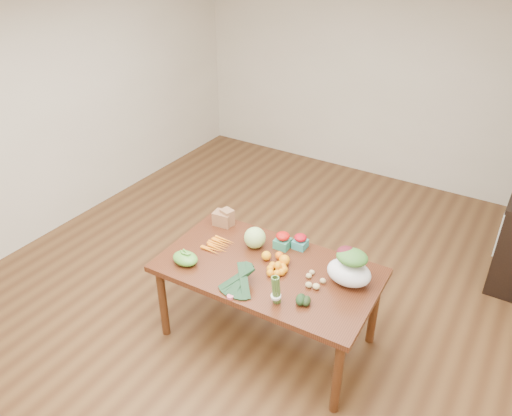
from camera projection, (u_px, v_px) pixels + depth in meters
The scene contains 24 objects.
floor at pixel (251, 286), 4.94m from camera, with size 6.00×6.00×0.00m, color brown.
room_walls at pixel (250, 162), 4.24m from camera, with size 5.02×6.02×2.70m.
dining_table at pixel (268, 304), 4.15m from camera, with size 1.73×0.96×0.75m, color #4E2412.
dish_towel at pixel (500, 230), 4.79m from camera, with size 0.02×0.28×0.45m, color white.
paper_bag at pixel (223, 217), 4.47m from camera, with size 0.22×0.18×0.15m, color brown, non-canonical shape.
cabbage at pixel (255, 238), 4.16m from camera, with size 0.18×0.18×0.18m, color #B5D279.
strawberry_basket_a at pixel (283, 242), 4.18m from camera, with size 0.12×0.12×0.11m, color red, non-canonical shape.
strawberry_basket_b at pixel (300, 243), 4.17m from camera, with size 0.11×0.11×0.10m, color #AE0B1D, non-canonical shape.
orange_a at pixel (266, 256), 4.03m from camera, with size 0.08×0.08×0.08m, color #FFA90F.
orange_b at pixel (279, 256), 4.04m from camera, with size 0.07×0.07×0.07m, color orange.
orange_c at pixel (284, 260), 3.98m from camera, with size 0.09×0.09×0.09m, color orange.
mandarin_cluster at pixel (278, 267), 3.89m from camera, with size 0.18×0.18×0.09m, color #FFA90F, non-canonical shape.
carrots at pixel (219, 245), 4.20m from camera, with size 0.22×0.24×0.03m, color orange, non-canonical shape.
snap_pea_bag at pixel (185, 258), 3.99m from camera, with size 0.22×0.16×0.10m, color #609C34.
kale_bunch at pixel (237, 282), 3.69m from camera, with size 0.32×0.40×0.16m, color #163220, non-canonical shape.
asparagus_bundle at pixel (276, 290), 3.54m from camera, with size 0.08×0.08×0.25m, color #5B883E, non-canonical shape.
potato_a at pixel (309, 276), 3.84m from camera, with size 0.05×0.04×0.04m, color #D3BB7A.
potato_b at pixel (309, 285), 3.74m from camera, with size 0.05×0.05×0.05m, color tan.
potato_c at pixel (323, 281), 3.79m from camera, with size 0.05×0.04×0.04m, color tan.
potato_d at pixel (312, 272), 3.88m from camera, with size 0.05×0.04×0.04m, color tan.
potato_e at pixel (316, 286), 3.73m from camera, with size 0.06×0.05×0.05m, color #DBC87E.
avocado_a at pixel (301, 299), 3.58m from camera, with size 0.07×0.11×0.07m, color black.
avocado_b at pixel (306, 301), 3.58m from camera, with size 0.06×0.09×0.06m, color black.
salad_bag at pixel (349, 269), 3.74m from camera, with size 0.34×0.26×0.27m, color white, non-canonical shape.
Camera 1 is at (2.06, -3.25, 3.18)m, focal length 35.00 mm.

